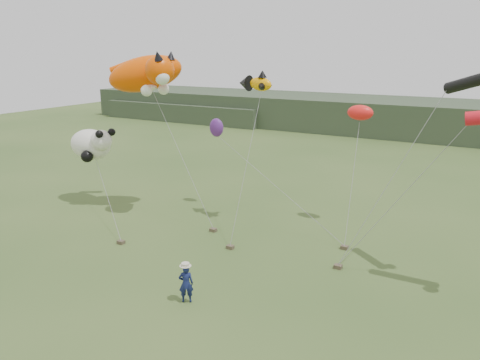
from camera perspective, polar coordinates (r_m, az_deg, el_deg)
name	(u,v)px	position (r m, az deg, el deg)	size (l,w,h in m)	color
ground	(200,292)	(20.37, -4.87, -13.50)	(120.00, 120.00, 0.00)	#385123
headland	(380,116)	(61.31, 16.72, 7.46)	(90.00, 13.00, 4.00)	#2D3D28
festival_attendant	(186,284)	(19.38, -6.60, -12.43)	(0.59, 0.39, 1.63)	#141C4C
sandbag_anchors	(246,246)	(24.44, 0.78, -8.03)	(11.27, 5.40, 0.19)	brown
cat_kite	(148,74)	(28.86, -11.13, 12.61)	(5.99, 4.26, 2.94)	#F34E00
fish_kite	(255,83)	(26.45, 1.80, 11.72)	(2.36, 1.56, 1.19)	#FFA502
panda_kite	(92,144)	(32.07, -17.58, 4.18)	(3.54, 2.29, 2.20)	white
misc_kites	(297,119)	(27.92, 7.02, 7.37)	(10.02, 1.80, 2.40)	#FF1D1B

